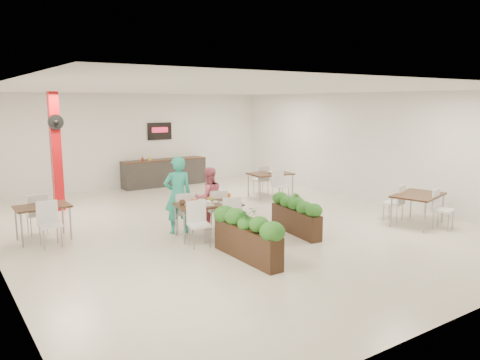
{
  "coord_description": "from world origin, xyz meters",
  "views": [
    {
      "loc": [
        -5.9,
        -9.31,
        2.93
      ],
      "look_at": [
        0.21,
        -0.28,
        1.1
      ],
      "focal_mm": 35.0,
      "sensor_mm": 36.0,
      "label": 1
    }
  ],
  "objects_px": {
    "diner_woman": "(209,198)",
    "side_table_a": "(43,212)",
    "side_table_c": "(418,199)",
    "red_column": "(56,150)",
    "planter_right": "(296,212)",
    "main_table": "(208,209)",
    "service_counter": "(164,172)",
    "side_table_b": "(270,177)",
    "diner_man": "(178,195)",
    "planter_left": "(247,233)"
  },
  "relations": [
    {
      "from": "red_column",
      "to": "planter_right",
      "type": "bearing_deg",
      "value": -54.26
    },
    {
      "from": "service_counter",
      "to": "planter_left",
      "type": "relative_size",
      "value": 1.54
    },
    {
      "from": "main_table",
      "to": "side_table_b",
      "type": "relative_size",
      "value": 1.1
    },
    {
      "from": "diner_man",
      "to": "planter_right",
      "type": "height_order",
      "value": "diner_man"
    },
    {
      "from": "red_column",
      "to": "service_counter",
      "type": "height_order",
      "value": "red_column"
    },
    {
      "from": "side_table_b",
      "to": "red_column",
      "type": "bearing_deg",
      "value": 169.57
    },
    {
      "from": "planter_right",
      "to": "red_column",
      "type": "bearing_deg",
      "value": 125.74
    },
    {
      "from": "planter_right",
      "to": "side_table_b",
      "type": "height_order",
      "value": "side_table_b"
    },
    {
      "from": "red_column",
      "to": "side_table_c",
      "type": "xyz_separation_m",
      "value": [
        6.76,
        -6.43,
        -1.0
      ]
    },
    {
      "from": "diner_woman",
      "to": "side_table_c",
      "type": "distance_m",
      "value": 5.0
    },
    {
      "from": "diner_woman",
      "to": "side_table_c",
      "type": "xyz_separation_m",
      "value": [
        4.27,
        -2.59,
        -0.08
      ]
    },
    {
      "from": "planter_right",
      "to": "diner_man",
      "type": "bearing_deg",
      "value": 145.12
    },
    {
      "from": "diner_woman",
      "to": "side_table_a",
      "type": "relative_size",
      "value": 0.88
    },
    {
      "from": "planter_left",
      "to": "side_table_a",
      "type": "distance_m",
      "value": 4.52
    },
    {
      "from": "main_table",
      "to": "planter_right",
      "type": "relative_size",
      "value": 1.04
    },
    {
      "from": "service_counter",
      "to": "diner_woman",
      "type": "xyz_separation_m",
      "value": [
        -1.52,
        -5.7,
        0.22
      ]
    },
    {
      "from": "diner_man",
      "to": "planter_left",
      "type": "relative_size",
      "value": 0.9
    },
    {
      "from": "red_column",
      "to": "side_table_c",
      "type": "distance_m",
      "value": 9.38
    },
    {
      "from": "diner_man",
      "to": "side_table_c",
      "type": "xyz_separation_m",
      "value": [
        5.07,
        -2.59,
        -0.23
      ]
    },
    {
      "from": "diner_man",
      "to": "side_table_a",
      "type": "distance_m",
      "value": 2.88
    },
    {
      "from": "service_counter",
      "to": "planter_right",
      "type": "relative_size",
      "value": 1.71
    },
    {
      "from": "planter_right",
      "to": "side_table_c",
      "type": "distance_m",
      "value": 3.1
    },
    {
      "from": "red_column",
      "to": "service_counter",
      "type": "distance_m",
      "value": 4.56
    },
    {
      "from": "diner_man",
      "to": "side_table_a",
      "type": "xyz_separation_m",
      "value": [
        -2.64,
        1.13,
        -0.25
      ]
    },
    {
      "from": "diner_woman",
      "to": "side_table_a",
      "type": "xyz_separation_m",
      "value": [
        -3.44,
        1.13,
        -0.1
      ]
    },
    {
      "from": "planter_right",
      "to": "side_table_c",
      "type": "height_order",
      "value": "side_table_c"
    },
    {
      "from": "main_table",
      "to": "planter_left",
      "type": "bearing_deg",
      "value": -94.77
    },
    {
      "from": "service_counter",
      "to": "diner_man",
      "type": "relative_size",
      "value": 1.72
    },
    {
      "from": "main_table",
      "to": "service_counter",
      "type": "bearing_deg",
      "value": 73.14
    },
    {
      "from": "diner_man",
      "to": "side_table_b",
      "type": "distance_m",
      "value": 4.67
    },
    {
      "from": "red_column",
      "to": "diner_woman",
      "type": "relative_size",
      "value": 2.23
    },
    {
      "from": "planter_right",
      "to": "planter_left",
      "type": "bearing_deg",
      "value": -156.48
    },
    {
      "from": "red_column",
      "to": "diner_man",
      "type": "height_order",
      "value": "red_column"
    },
    {
      "from": "diner_man",
      "to": "planter_right",
      "type": "xyz_separation_m",
      "value": [
        2.17,
        -1.51,
        -0.39
      ]
    },
    {
      "from": "main_table",
      "to": "red_column",
      "type": "bearing_deg",
      "value": 114.76
    },
    {
      "from": "main_table",
      "to": "diner_man",
      "type": "xyz_separation_m",
      "value": [
        -0.39,
        0.65,
        0.23
      ]
    },
    {
      "from": "red_column",
      "to": "planter_right",
      "type": "xyz_separation_m",
      "value": [
        3.85,
        -5.35,
        -1.16
      ]
    },
    {
      "from": "side_table_a",
      "to": "main_table",
      "type": "bearing_deg",
      "value": -31.65
    },
    {
      "from": "planter_left",
      "to": "side_table_a",
      "type": "bearing_deg",
      "value": 129.72
    },
    {
      "from": "red_column",
      "to": "side_table_a",
      "type": "distance_m",
      "value": 3.05
    },
    {
      "from": "planter_right",
      "to": "main_table",
      "type": "bearing_deg",
      "value": 154.24
    },
    {
      "from": "planter_left",
      "to": "side_table_b",
      "type": "distance_m",
      "value": 5.91
    },
    {
      "from": "red_column",
      "to": "side_table_b",
      "type": "height_order",
      "value": "red_column"
    },
    {
      "from": "side_table_c",
      "to": "planter_right",
      "type": "bearing_deg",
      "value": 144.38
    },
    {
      "from": "red_column",
      "to": "side_table_b",
      "type": "xyz_separation_m",
      "value": [
        5.88,
        -1.8,
        -1.01
      ]
    },
    {
      "from": "diner_woman",
      "to": "planter_left",
      "type": "bearing_deg",
      "value": 87.96
    },
    {
      "from": "red_column",
      "to": "diner_man",
      "type": "xyz_separation_m",
      "value": [
        1.68,
        -3.84,
        -0.77
      ]
    },
    {
      "from": "main_table",
      "to": "diner_woman",
      "type": "bearing_deg",
      "value": 57.84
    },
    {
      "from": "diner_woman",
      "to": "planter_right",
      "type": "bearing_deg",
      "value": 143.34
    },
    {
      "from": "side_table_a",
      "to": "side_table_c",
      "type": "bearing_deg",
      "value": -26.92
    }
  ]
}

